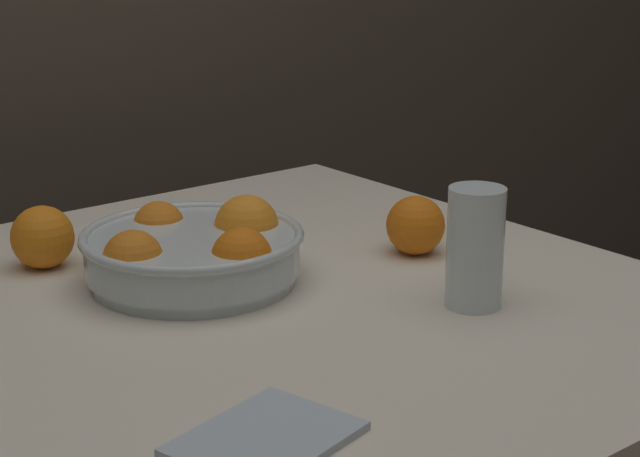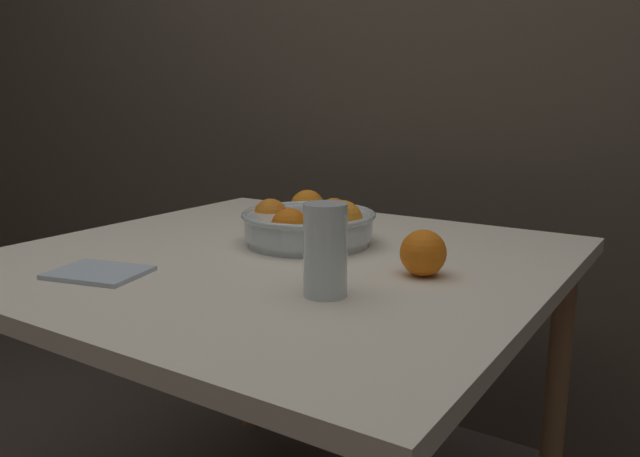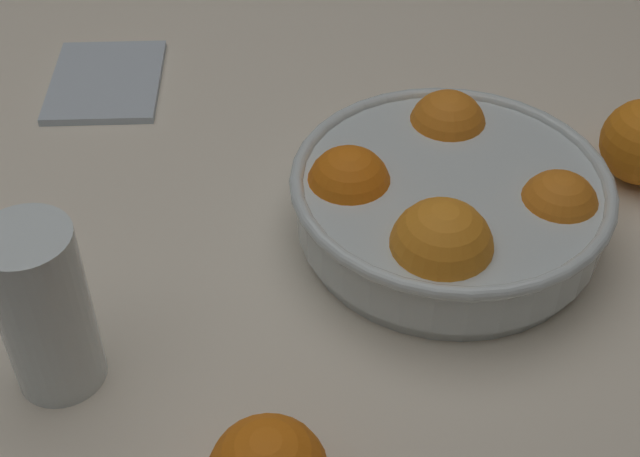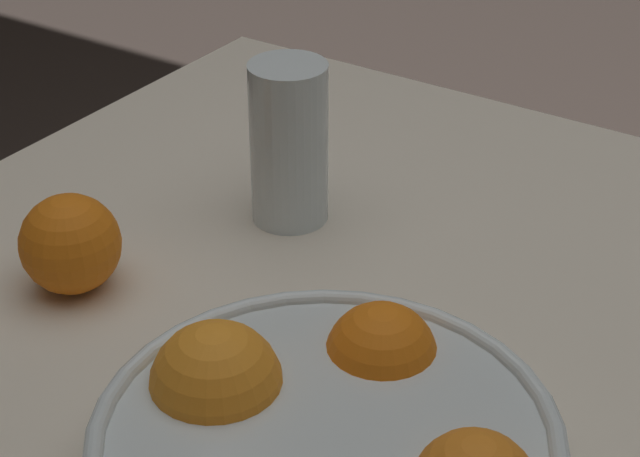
{
  "view_description": "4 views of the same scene",
  "coord_description": "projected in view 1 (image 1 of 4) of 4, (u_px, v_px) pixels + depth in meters",
  "views": [
    {
      "loc": [
        -0.66,
        -0.98,
        1.16
      ],
      "look_at": [
        0.11,
        -0.01,
        0.78
      ],
      "focal_mm": 60.0,
      "sensor_mm": 36.0,
      "label": 1
    },
    {
      "loc": [
        0.71,
        -0.95,
        1.0
      ],
      "look_at": [
        0.14,
        -0.06,
        0.78
      ],
      "focal_mm": 35.0,
      "sensor_mm": 36.0,
      "label": 2
    },
    {
      "loc": [
        0.6,
        0.11,
        1.24
      ],
      "look_at": [
        0.08,
        0.0,
        0.76
      ],
      "focal_mm": 50.0,
      "sensor_mm": 36.0,
      "label": 3
    },
    {
      "loc": [
        -0.25,
        0.49,
        1.19
      ],
      "look_at": [
        0.11,
        -0.06,
        0.79
      ],
      "focal_mm": 60.0,
      "sensor_mm": 36.0,
      "label": 4
    }
  ],
  "objects": [
    {
      "name": "juice_glass",
      "position": [
        475.0,
        253.0,
        1.24
      ],
      "size": [
        0.07,
        0.07,
        0.14
      ],
      "color": "#F4A314",
      "rests_on": "dining_table"
    },
    {
      "name": "dining_table",
      "position": [
        241.0,
        367.0,
        1.28
      ],
      "size": [
        1.02,
        0.99,
        0.7
      ],
      "color": "beige",
      "rests_on": "ground_plane"
    },
    {
      "name": "orange_loose_near_bowl",
      "position": [
        43.0,
        237.0,
        1.38
      ],
      "size": [
        0.08,
        0.08,
        0.08
      ],
      "primitive_type": "sphere",
      "color": "orange",
      "rests_on": "dining_table"
    },
    {
      "name": "orange_loose_front",
      "position": [
        415.0,
        225.0,
        1.43
      ],
      "size": [
        0.08,
        0.08,
        0.08
      ],
      "primitive_type": "sphere",
      "color": "orange",
      "rests_on": "dining_table"
    },
    {
      "name": "napkin",
      "position": [
        265.0,
        439.0,
        0.94
      ],
      "size": [
        0.18,
        0.15,
        0.01
      ],
      "primitive_type": "cube",
      "rotation": [
        0.0,
        0.0,
        0.24
      ],
      "color": "silver",
      "rests_on": "dining_table"
    },
    {
      "name": "fruit_bowl",
      "position": [
        194.0,
        252.0,
        1.32
      ],
      "size": [
        0.28,
        0.28,
        0.1
      ],
      "color": "silver",
      "rests_on": "dining_table"
    }
  ]
}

